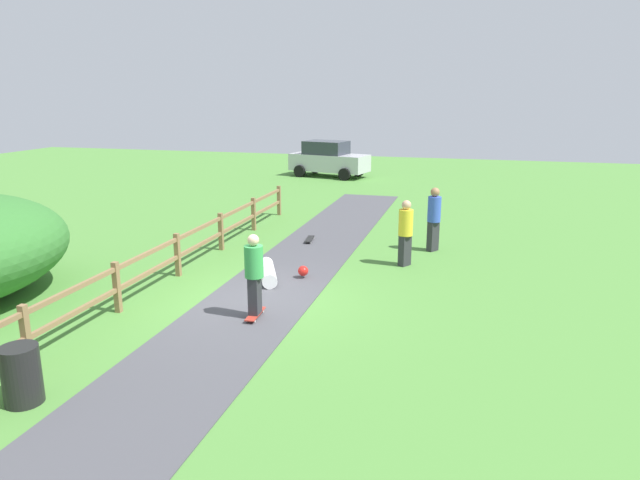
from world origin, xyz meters
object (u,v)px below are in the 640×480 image
(trash_bin, at_px, (22,375))
(parked_car_silver, at_px, (328,159))
(skater_riding, at_px, (254,272))
(bystander_blue, at_px, (434,216))
(skater_fallen, at_px, (271,272))
(bystander_yellow, at_px, (406,230))
(skateboard_loose, at_px, (310,239))

(trash_bin, xyz_separation_m, parked_car_silver, (-1.54, 24.18, 0.51))
(skater_riding, relative_size, bystander_blue, 0.94)
(skater_riding, height_order, bystander_blue, bystander_blue)
(trash_bin, height_order, bystander_blue, bystander_blue)
(skater_fallen, bearing_deg, skater_riding, -77.42)
(bystander_yellow, bearing_deg, trash_bin, -118.17)
(skater_fallen, distance_m, parked_car_silver, 18.02)
(bystander_yellow, relative_size, bystander_blue, 0.95)
(skater_riding, xyz_separation_m, parked_car_silver, (-3.65, 20.15, -0.04))
(skater_fallen, distance_m, bystander_blue, 5.32)
(skateboard_loose, height_order, bystander_blue, bystander_blue)
(skater_fallen, height_order, bystander_blue, bystander_blue)
(trash_bin, bearing_deg, bystander_yellow, 61.83)
(skateboard_loose, bearing_deg, skater_fallen, -88.00)
(skater_fallen, bearing_deg, trash_bin, -103.67)
(trash_bin, distance_m, skater_riding, 4.58)
(skater_riding, distance_m, bystander_blue, 6.95)
(skateboard_loose, distance_m, parked_car_silver, 14.21)
(bystander_yellow, bearing_deg, bystander_blue, 70.37)
(bystander_blue, bearing_deg, parked_car_silver, 115.80)
(skater_riding, xyz_separation_m, skateboard_loose, (-0.67, 6.28, -0.91))
(bystander_blue, xyz_separation_m, parked_car_silver, (-6.73, 13.92, -0.08))
(trash_bin, height_order, bystander_yellow, bystander_yellow)
(skater_riding, bearing_deg, skater_fallen, 102.58)
(skater_fallen, distance_m, skateboard_loose, 3.87)
(skater_riding, bearing_deg, bystander_blue, 63.65)
(trash_bin, bearing_deg, skater_fallen, 76.33)
(skateboard_loose, distance_m, bystander_yellow, 3.71)
(trash_bin, xyz_separation_m, bystander_yellow, (4.59, 8.56, 0.53))
(bystander_blue, distance_m, parked_car_silver, 15.46)
(skater_riding, distance_m, skater_fallen, 2.60)
(skater_fallen, height_order, bystander_yellow, bystander_yellow)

